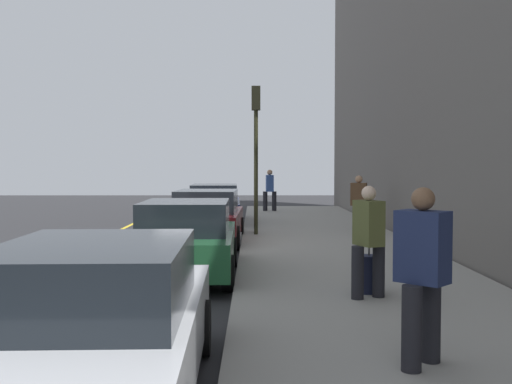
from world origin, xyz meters
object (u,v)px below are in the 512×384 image
parked_car_silver (98,323)px  pedestrian_navy_coat (422,271)px  pedestrian_blue_coat (270,189)px  traffic_light_pole (256,135)px  rolling_suitcase (369,274)px  parked_car_green (187,240)px  parked_car_maroon (207,217)px  pedestrian_brown_coat (359,202)px  parked_car_navy (215,205)px  pedestrian_olive_coat (368,238)px

parked_car_silver → pedestrian_navy_coat: (0.62, -3.11, 0.36)m
pedestrian_blue_coat → pedestrian_navy_coat: 21.00m
traffic_light_pole → rolling_suitcase: 8.83m
parked_car_green → parked_car_maroon: (5.09, -0.01, 0.00)m
pedestrian_brown_coat → pedestrian_navy_coat: bearing=173.0°
parked_car_silver → parked_car_maroon: size_ratio=1.06×
parked_car_navy → pedestrian_brown_coat: (-3.40, -4.63, 0.32)m
rolling_suitcase → parked_car_navy: bearing=15.0°
pedestrian_blue_coat → pedestrian_navy_coat: pedestrian_blue_coat is taller
parked_car_maroon → rolling_suitcase: bearing=-156.2°
parked_car_maroon → pedestrian_navy_coat: (-10.65, -2.99, 0.37)m
parked_car_maroon → traffic_light_pole: 2.93m
parked_car_maroon → pedestrian_navy_coat: 11.07m
traffic_light_pole → pedestrian_blue_coat: bearing=-4.0°
parked_car_maroon → pedestrian_blue_coat: pedestrian_blue_coat is taller
parked_car_green → pedestrian_brown_coat: (6.77, -4.51, 0.32)m
parked_car_navy → traffic_light_pole: (-3.96, -1.48, 2.34)m
parked_car_green → pedestrian_blue_coat: size_ratio=2.25×
pedestrian_navy_coat → pedestrian_brown_coat: bearing=-7.0°
pedestrian_navy_coat → rolling_suitcase: (3.53, -0.14, -0.67)m
pedestrian_olive_coat → rolling_suitcase: pedestrian_olive_coat is taller
parked_car_green → parked_car_maroon: size_ratio=1.00×
parked_car_silver → rolling_suitcase: parked_car_silver is taller
parked_car_navy → pedestrian_blue_coat: size_ratio=2.56×
pedestrian_olive_coat → parked_car_navy: bearing=14.2°
parked_car_navy → pedestrian_navy_coat: (-15.73, -3.12, 0.36)m
parked_car_green → pedestrian_brown_coat: pedestrian_brown_coat is taller
pedestrian_navy_coat → rolling_suitcase: bearing=-2.3°
pedestrian_blue_coat → pedestrian_olive_coat: (-17.83, -1.04, -0.07)m
rolling_suitcase → traffic_light_pole: bearing=12.2°
parked_car_green → traffic_light_pole: traffic_light_pole is taller
pedestrian_olive_coat → pedestrian_blue_coat: bearing=3.4°
parked_car_maroon → parked_car_navy: bearing=1.5°
parked_car_maroon → pedestrian_olive_coat: bearing=-157.9°
pedestrian_blue_coat → rolling_suitcase: 17.50m
pedestrian_olive_coat → pedestrian_navy_coat: pedestrian_navy_coat is taller
parked_car_navy → pedestrian_olive_coat: 12.98m
pedestrian_navy_coat → traffic_light_pole: (11.76, 1.64, 1.98)m
parked_car_green → pedestrian_navy_coat: 6.33m
pedestrian_brown_coat → pedestrian_blue_coat: bearing=16.1°
pedestrian_brown_coat → traffic_light_pole: 3.79m
parked_car_silver → traffic_light_pole: traffic_light_pole is taller
parked_car_navy → pedestrian_brown_coat: size_ratio=2.73×
parked_car_silver → rolling_suitcase: (4.15, -3.25, -0.30)m
parked_car_silver → rolling_suitcase: bearing=-38.1°
pedestrian_olive_coat → rolling_suitcase: 0.73m
pedestrian_brown_coat → traffic_light_pole: (-0.56, 3.15, 2.03)m
parked_car_green → rolling_suitcase: parked_car_green is taller
parked_car_silver → rolling_suitcase: 5.28m
pedestrian_navy_coat → parked_car_green: bearing=28.4°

